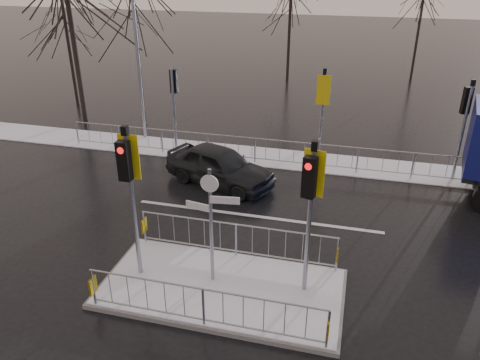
# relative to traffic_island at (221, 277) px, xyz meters

# --- Properties ---
(ground) EXTENTS (120.00, 120.00, 0.00)m
(ground) POSITION_rel_traffic_island_xyz_m (0.01, -0.01, -0.39)
(ground) COLOR black
(ground) RESTS_ON ground
(snow_verge) EXTENTS (30.00, 2.00, 0.04)m
(snow_verge) POSITION_rel_traffic_island_xyz_m (0.01, 8.59, -0.37)
(snow_verge) COLOR white
(snow_verge) RESTS_ON ground
(lane_markings) EXTENTS (8.00, 11.38, 0.01)m
(lane_markings) POSITION_rel_traffic_island_xyz_m (0.01, -0.34, -0.39)
(lane_markings) COLOR silver
(lane_markings) RESTS_ON ground
(traffic_island) EXTENTS (6.00, 3.04, 4.15)m
(traffic_island) POSITION_rel_traffic_island_xyz_m (0.00, 0.00, 0.00)
(traffic_island) COLOR slate
(traffic_island) RESTS_ON ground
(far_kerb_fixtures) EXTENTS (18.00, 0.65, 3.83)m
(far_kerb_fixtures) POSITION_rel_traffic_island_xyz_m (0.31, 8.08, 0.63)
(far_kerb_fixtures) COLOR #91969E
(far_kerb_fixtures) RESTS_ON ground
(car_far_lane) EXTENTS (4.49, 2.99, 1.42)m
(car_far_lane) POSITION_rel_traffic_island_xyz_m (-1.79, 5.80, 0.32)
(car_far_lane) COLOR black
(car_far_lane) RESTS_ON ground
(tree_near_b) EXTENTS (4.00, 4.00, 7.55)m
(tree_near_b) POSITION_rel_traffic_island_xyz_m (-7.99, 12.49, 4.76)
(tree_near_b) COLOR black
(tree_near_b) RESTS_ON ground
(tree_near_c) EXTENTS (3.50, 3.50, 6.61)m
(tree_near_c) POSITION_rel_traffic_island_xyz_m (-12.49, 13.49, 4.11)
(tree_near_c) COLOR black
(tree_near_c) RESTS_ON ground
(tree_far_a) EXTENTS (3.75, 3.75, 7.08)m
(tree_far_a) POSITION_rel_traffic_island_xyz_m (-1.99, 21.99, 4.43)
(tree_far_a) COLOR black
(tree_far_a) RESTS_ON ground
(tree_far_b) EXTENTS (3.25, 3.25, 6.14)m
(tree_far_b) POSITION_rel_traffic_island_xyz_m (6.01, 23.99, 3.79)
(tree_far_b) COLOR black
(tree_far_b) RESTS_ON ground
(street_lamp_left) EXTENTS (1.25, 0.18, 8.20)m
(street_lamp_left) POSITION_rel_traffic_island_xyz_m (-6.42, 9.49, 4.10)
(street_lamp_left) COLOR #91969E
(street_lamp_left) RESTS_ON ground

